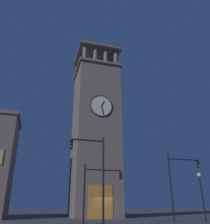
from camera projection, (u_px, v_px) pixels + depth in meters
The scene contains 6 objects.
ground_plane at pixel (105, 219), 28.10m from camera, with size 200.00×200.00×0.00m, color #4C4C51.
clocktower at pixel (96, 133), 35.86m from camera, with size 7.08×7.18×28.40m.
traffic_signal_near at pixel (98, 183), 21.75m from camera, with size 3.77×0.41×5.22m.
traffic_signal_mid at pixel (179, 176), 25.38m from camera, with size 4.03×0.41×6.99m.
traffic_signal_far at pixel (94, 166), 18.01m from camera, with size 2.80×0.41×6.75m.
street_lamp at pixel (201, 187), 24.50m from camera, with size 0.44×0.44×4.81m.
Camera 1 is at (8.45, 29.76, 1.55)m, focal length 37.12 mm.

